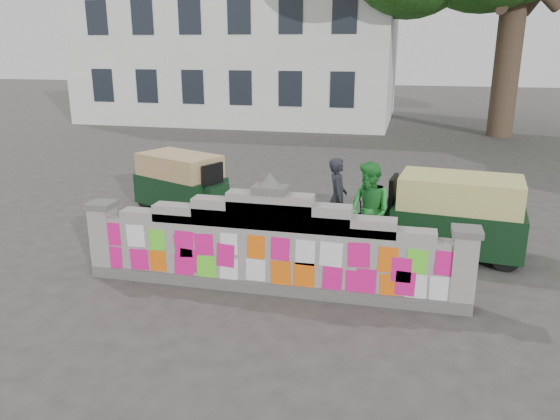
{
  "coord_description": "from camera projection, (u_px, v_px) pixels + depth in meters",
  "views": [
    {
      "loc": [
        2.09,
        -8.08,
        3.93
      ],
      "look_at": [
        -0.08,
        1.0,
        1.1
      ],
      "focal_mm": 35.0,
      "sensor_mm": 36.0,
      "label": 1
    }
  ],
  "objects": [
    {
      "name": "pedestrian",
      "position": [
        369.0,
        211.0,
        10.3
      ],
      "size": [
        1.13,
        1.14,
        1.85
      ],
      "primitive_type": "imported",
      "rotation": [
        0.0,
        0.0,
        -0.84
      ],
      "color": "green",
      "rests_on": "ground"
    },
    {
      "name": "building",
      "position": [
        246.0,
        43.0,
        29.98
      ],
      "size": [
        16.0,
        10.0,
        8.9
      ],
      "color": "silver",
      "rests_on": "ground"
    },
    {
      "name": "rickshaw_right",
      "position": [
        454.0,
        214.0,
        10.48
      ],
      "size": [
        2.88,
        1.58,
        1.56
      ],
      "rotation": [
        0.0,
        0.0,
        3.02
      ],
      "color": "black",
      "rests_on": "ground"
    },
    {
      "name": "rickshaw_left",
      "position": [
        182.0,
        182.0,
        13.36
      ],
      "size": [
        2.58,
        1.94,
        1.39
      ],
      "rotation": [
        0.0,
        0.0,
        -0.42
      ],
      "color": "black",
      "rests_on": "ground"
    },
    {
      "name": "parapet_wall",
      "position": [
        270.0,
        248.0,
        8.91
      ],
      "size": [
        6.48,
        0.44,
        2.01
      ],
      "color": "#4C4C49",
      "rests_on": "ground"
    },
    {
      "name": "cyclist_rider",
      "position": [
        337.0,
        210.0,
        10.82
      ],
      "size": [
        0.49,
        0.64,
        1.59
      ],
      "primitive_type": "imported",
      "rotation": [
        0.0,
        0.0,
        1.76
      ],
      "color": "black",
      "rests_on": "ground"
    },
    {
      "name": "cyclist_bike",
      "position": [
        337.0,
        225.0,
        10.92
      ],
      "size": [
        1.87,
        0.96,
        0.94
      ],
      "primitive_type": "imported",
      "rotation": [
        0.0,
        0.0,
        1.76
      ],
      "color": "black",
      "rests_on": "ground"
    },
    {
      "name": "ground",
      "position": [
        271.0,
        290.0,
        9.13
      ],
      "size": [
        100.0,
        100.0,
        0.0
      ],
      "primitive_type": "plane",
      "color": "#383533",
      "rests_on": "ground"
    }
  ]
}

